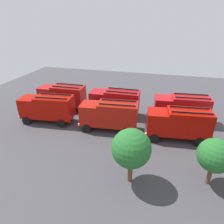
{
  "coord_description": "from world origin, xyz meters",
  "views": [
    {
      "loc": [
        -5.98,
        23.01,
        12.95
      ],
      "look_at": [
        0.0,
        0.0,
        1.4
      ],
      "focal_mm": 31.26,
      "sensor_mm": 36.0,
      "label": 1
    }
  ],
  "objects_px": {
    "fire_truck_4": "(109,114)",
    "firefighter_1": "(51,92)",
    "firefighter_0": "(96,114)",
    "fire_truck_1": "(115,101)",
    "tree_2": "(131,148)",
    "tree_1": "(215,156)",
    "traffic_cone_0": "(86,102)",
    "fire_truck_3": "(179,123)",
    "fire_truck_0": "(181,107)",
    "fire_truck_2": "(62,96)",
    "fire_truck_5": "(47,107)"
  },
  "relations": [
    {
      "from": "fire_truck_0",
      "to": "tree_1",
      "type": "xyz_separation_m",
      "value": [
        -1.85,
        11.03,
        0.79
      ]
    },
    {
      "from": "fire_truck_4",
      "to": "traffic_cone_0",
      "type": "xyz_separation_m",
      "value": [
        5.97,
        -7.09,
        -1.83
      ]
    },
    {
      "from": "firefighter_0",
      "to": "firefighter_1",
      "type": "height_order",
      "value": "firefighter_1"
    },
    {
      "from": "firefighter_0",
      "to": "firefighter_1",
      "type": "distance_m",
      "value": 12.23
    },
    {
      "from": "firefighter_0",
      "to": "traffic_cone_0",
      "type": "relative_size",
      "value": 2.5
    },
    {
      "from": "tree_1",
      "to": "traffic_cone_0",
      "type": "relative_size",
      "value": 6.76
    },
    {
      "from": "fire_truck_2",
      "to": "firefighter_1",
      "type": "xyz_separation_m",
      "value": [
        4.33,
        -3.78,
        -1.18
      ]
    },
    {
      "from": "fire_truck_5",
      "to": "tree_2",
      "type": "distance_m",
      "value": 14.93
    },
    {
      "from": "traffic_cone_0",
      "to": "fire_truck_4",
      "type": "bearing_deg",
      "value": 130.12
    },
    {
      "from": "tree_2",
      "to": "traffic_cone_0",
      "type": "xyz_separation_m",
      "value": [
        9.99,
        -15.04,
        -3.1
      ]
    },
    {
      "from": "fire_truck_0",
      "to": "tree_2",
      "type": "xyz_separation_m",
      "value": [
        4.75,
        12.43,
        1.27
      ]
    },
    {
      "from": "firefighter_0",
      "to": "tree_1",
      "type": "relative_size",
      "value": 0.37
    },
    {
      "from": "fire_truck_3",
      "to": "tree_2",
      "type": "height_order",
      "value": "tree_2"
    },
    {
      "from": "fire_truck_3",
      "to": "tree_2",
      "type": "xyz_separation_m",
      "value": [
        4.2,
        7.89,
        1.27
      ]
    },
    {
      "from": "fire_truck_2",
      "to": "tree_2",
      "type": "xyz_separation_m",
      "value": [
        -12.71,
        12.37,
        1.27
      ]
    },
    {
      "from": "firefighter_1",
      "to": "tree_1",
      "type": "height_order",
      "value": "tree_1"
    },
    {
      "from": "tree_2",
      "to": "traffic_cone_0",
      "type": "distance_m",
      "value": 18.32
    },
    {
      "from": "traffic_cone_0",
      "to": "fire_truck_0",
      "type": "bearing_deg",
      "value": 169.96
    },
    {
      "from": "fire_truck_2",
      "to": "tree_1",
      "type": "relative_size",
      "value": 1.65
    },
    {
      "from": "firefighter_1",
      "to": "traffic_cone_0",
      "type": "height_order",
      "value": "firefighter_1"
    },
    {
      "from": "fire_truck_2",
      "to": "fire_truck_3",
      "type": "bearing_deg",
      "value": 164.44
    },
    {
      "from": "fire_truck_3",
      "to": "firefighter_0",
      "type": "xyz_separation_m",
      "value": [
        10.72,
        -2.04,
        -1.26
      ]
    },
    {
      "from": "fire_truck_0",
      "to": "firefighter_1",
      "type": "height_order",
      "value": "fire_truck_0"
    },
    {
      "from": "fire_truck_4",
      "to": "firefighter_0",
      "type": "height_order",
      "value": "fire_truck_4"
    },
    {
      "from": "fire_truck_1",
      "to": "firefighter_1",
      "type": "height_order",
      "value": "fire_truck_1"
    },
    {
      "from": "fire_truck_2",
      "to": "fire_truck_5",
      "type": "bearing_deg",
      "value": 90.79
    },
    {
      "from": "fire_truck_0",
      "to": "fire_truck_2",
      "type": "distance_m",
      "value": 17.46
    },
    {
      "from": "fire_truck_4",
      "to": "tree_1",
      "type": "bearing_deg",
      "value": 143.46
    },
    {
      "from": "fire_truck_3",
      "to": "firefighter_0",
      "type": "relative_size",
      "value": 4.6
    },
    {
      "from": "fire_truck_4",
      "to": "firefighter_1",
      "type": "bearing_deg",
      "value": -37.06
    },
    {
      "from": "fire_truck_2",
      "to": "tree_1",
      "type": "xyz_separation_m",
      "value": [
        -19.31,
        10.97,
        0.79
      ]
    },
    {
      "from": "fire_truck_3",
      "to": "traffic_cone_0",
      "type": "distance_m",
      "value": 16.0
    },
    {
      "from": "fire_truck_0",
      "to": "tree_1",
      "type": "distance_m",
      "value": 11.21
    },
    {
      "from": "fire_truck_1",
      "to": "fire_truck_3",
      "type": "xyz_separation_m",
      "value": [
        -8.59,
        4.44,
        0.0
      ]
    },
    {
      "from": "firefighter_1",
      "to": "fire_truck_1",
      "type": "bearing_deg",
      "value": -64.51
    },
    {
      "from": "fire_truck_3",
      "to": "tree_1",
      "type": "distance_m",
      "value": 6.96
    },
    {
      "from": "fire_truck_0",
      "to": "fire_truck_3",
      "type": "bearing_deg",
      "value": 78.13
    },
    {
      "from": "fire_truck_4",
      "to": "firefighter_1",
      "type": "relative_size",
      "value": 4.26
    },
    {
      "from": "fire_truck_4",
      "to": "traffic_cone_0",
      "type": "relative_size",
      "value": 11.41
    },
    {
      "from": "fire_truck_3",
      "to": "fire_truck_4",
      "type": "bearing_deg",
      "value": -6.61
    },
    {
      "from": "fire_truck_0",
      "to": "fire_truck_1",
      "type": "distance_m",
      "value": 9.13
    },
    {
      "from": "fire_truck_0",
      "to": "firefighter_0",
      "type": "distance_m",
      "value": 11.6
    },
    {
      "from": "fire_truck_2",
      "to": "fire_truck_4",
      "type": "bearing_deg",
      "value": 152.32
    },
    {
      "from": "firefighter_1",
      "to": "fire_truck_4",
      "type": "bearing_deg",
      "value": -79.95
    },
    {
      "from": "fire_truck_1",
      "to": "fire_truck_2",
      "type": "xyz_separation_m",
      "value": [
        8.33,
        -0.03,
        0.0
      ]
    },
    {
      "from": "fire_truck_0",
      "to": "fire_truck_5",
      "type": "relative_size",
      "value": 1.0
    },
    {
      "from": "fire_truck_1",
      "to": "tree_2",
      "type": "distance_m",
      "value": 13.15
    },
    {
      "from": "fire_truck_5",
      "to": "firefighter_0",
      "type": "height_order",
      "value": "fire_truck_5"
    },
    {
      "from": "fire_truck_1",
      "to": "traffic_cone_0",
      "type": "height_order",
      "value": "fire_truck_1"
    },
    {
      "from": "fire_truck_5",
      "to": "tree_2",
      "type": "height_order",
      "value": "tree_2"
    }
  ]
}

